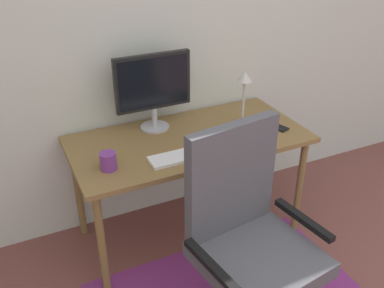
% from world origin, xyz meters
% --- Properties ---
extents(wall_back, '(6.00, 0.10, 2.60)m').
position_xyz_m(wall_back, '(0.00, 2.20, 1.30)').
color(wall_back, silver).
rests_on(wall_back, ground).
extents(desk, '(1.43, 0.70, 0.72)m').
position_xyz_m(desk, '(-0.10, 1.78, 0.65)').
color(desk, olive).
rests_on(desk, ground).
extents(monitor, '(0.47, 0.18, 0.48)m').
position_xyz_m(monitor, '(-0.24, 1.99, 1.00)').
color(monitor, '#B2B2B7').
rests_on(monitor, desk).
extents(keyboard, '(0.43, 0.13, 0.02)m').
position_xyz_m(keyboard, '(-0.21, 1.58, 0.73)').
color(keyboard, white).
rests_on(keyboard, desk).
extents(computer_mouse, '(0.06, 0.10, 0.03)m').
position_xyz_m(computer_mouse, '(0.14, 1.56, 0.74)').
color(computer_mouse, black).
rests_on(computer_mouse, desk).
extents(coffee_cup, '(0.09, 0.09, 0.10)m').
position_xyz_m(coffee_cup, '(-0.64, 1.63, 0.77)').
color(coffee_cup, '#723386').
rests_on(coffee_cup, desk).
extents(cell_phone, '(0.11, 0.15, 0.01)m').
position_xyz_m(cell_phone, '(0.46, 1.66, 0.73)').
color(cell_phone, black).
rests_on(cell_phone, desk).
extents(desk_lamp, '(0.11, 0.11, 0.36)m').
position_xyz_m(desk_lamp, '(0.27, 1.77, 0.95)').
color(desk_lamp, black).
rests_on(desk_lamp, desk).
extents(office_chair, '(0.64, 0.59, 1.11)m').
position_xyz_m(office_chair, '(-0.16, 0.97, 0.45)').
color(office_chair, slate).
rests_on(office_chair, ground).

